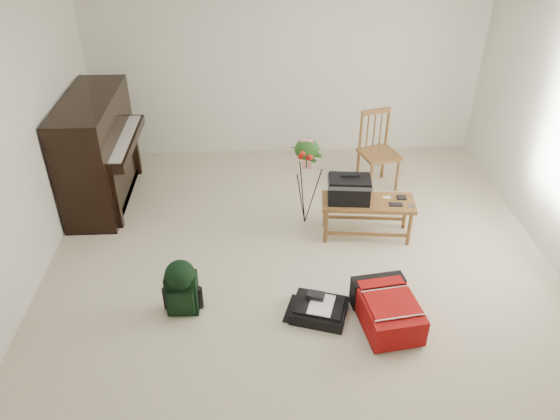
{
  "coord_description": "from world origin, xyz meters",
  "views": [
    {
      "loc": [
        -0.39,
        -3.99,
        3.45
      ],
      "look_at": [
        -0.19,
        0.35,
        0.59
      ],
      "focal_mm": 35.0,
      "sensor_mm": 36.0,
      "label": 1
    }
  ],
  "objects_px": {
    "red_suitcase": "(386,306)",
    "flower_stand": "(306,182)",
    "piano": "(99,153)",
    "black_duffel": "(319,309)",
    "dining_chair": "(379,151)",
    "green_backpack": "(181,285)",
    "bench": "(355,194)"
  },
  "relations": [
    {
      "from": "dining_chair",
      "to": "flower_stand",
      "type": "height_order",
      "value": "flower_stand"
    },
    {
      "from": "red_suitcase",
      "to": "bench",
      "type": "bearing_deg",
      "value": 85.76
    },
    {
      "from": "dining_chair",
      "to": "flower_stand",
      "type": "bearing_deg",
      "value": -157.24
    },
    {
      "from": "bench",
      "to": "red_suitcase",
      "type": "xyz_separation_m",
      "value": [
        0.09,
        -1.27,
        -0.37
      ]
    },
    {
      "from": "bench",
      "to": "green_backpack",
      "type": "distance_m",
      "value": 2.01
    },
    {
      "from": "red_suitcase",
      "to": "flower_stand",
      "type": "xyz_separation_m",
      "value": [
        -0.58,
        1.54,
        0.36
      ]
    },
    {
      "from": "dining_chair",
      "to": "green_backpack",
      "type": "height_order",
      "value": "dining_chair"
    },
    {
      "from": "piano",
      "to": "red_suitcase",
      "type": "xyz_separation_m",
      "value": [
        2.88,
        -2.15,
        -0.45
      ]
    },
    {
      "from": "red_suitcase",
      "to": "black_duffel",
      "type": "xyz_separation_m",
      "value": [
        -0.57,
        0.07,
        -0.08
      ]
    },
    {
      "from": "bench",
      "to": "flower_stand",
      "type": "xyz_separation_m",
      "value": [
        -0.48,
        0.27,
        -0.01
      ]
    },
    {
      "from": "black_duffel",
      "to": "flower_stand",
      "type": "bearing_deg",
      "value": 107.89
    },
    {
      "from": "piano",
      "to": "red_suitcase",
      "type": "distance_m",
      "value": 3.62
    },
    {
      "from": "dining_chair",
      "to": "flower_stand",
      "type": "distance_m",
      "value": 1.22
    },
    {
      "from": "dining_chair",
      "to": "green_backpack",
      "type": "bearing_deg",
      "value": -151.86
    },
    {
      "from": "bench",
      "to": "piano",
      "type": "bearing_deg",
      "value": 168.11
    },
    {
      "from": "green_backpack",
      "to": "black_duffel",
      "type": "bearing_deg",
      "value": -3.99
    },
    {
      "from": "bench",
      "to": "dining_chair",
      "type": "distance_m",
      "value": 1.14
    },
    {
      "from": "dining_chair",
      "to": "black_duffel",
      "type": "bearing_deg",
      "value": -129.34
    },
    {
      "from": "dining_chair",
      "to": "black_duffel",
      "type": "distance_m",
      "value": 2.46
    },
    {
      "from": "piano",
      "to": "green_backpack",
      "type": "height_order",
      "value": "piano"
    },
    {
      "from": "piano",
      "to": "flower_stand",
      "type": "distance_m",
      "value": 2.38
    },
    {
      "from": "piano",
      "to": "black_duffel",
      "type": "distance_m",
      "value": 3.14
    },
    {
      "from": "red_suitcase",
      "to": "black_duffel",
      "type": "bearing_deg",
      "value": 164.27
    },
    {
      "from": "flower_stand",
      "to": "bench",
      "type": "bearing_deg",
      "value": -18.98
    },
    {
      "from": "dining_chair",
      "to": "red_suitcase",
      "type": "distance_m",
      "value": 2.36
    },
    {
      "from": "red_suitcase",
      "to": "flower_stand",
      "type": "bearing_deg",
      "value": 102.13
    },
    {
      "from": "red_suitcase",
      "to": "flower_stand",
      "type": "height_order",
      "value": "flower_stand"
    },
    {
      "from": "red_suitcase",
      "to": "flower_stand",
      "type": "distance_m",
      "value": 1.68
    },
    {
      "from": "piano",
      "to": "dining_chair",
      "type": "relative_size",
      "value": 1.59
    },
    {
      "from": "piano",
      "to": "black_duffel",
      "type": "bearing_deg",
      "value": -41.96
    },
    {
      "from": "piano",
      "to": "green_backpack",
      "type": "bearing_deg",
      "value": -60.58
    },
    {
      "from": "black_duffel",
      "to": "green_backpack",
      "type": "relative_size",
      "value": 1.03
    }
  ]
}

